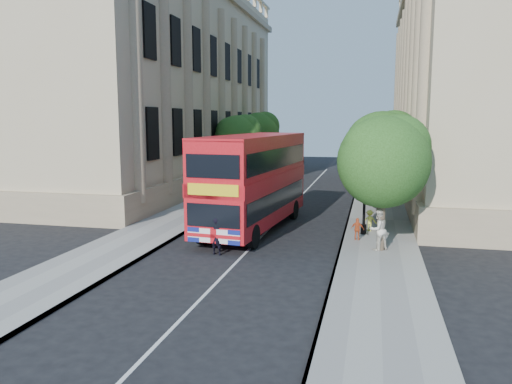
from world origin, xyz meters
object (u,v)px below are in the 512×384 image
Objects in this scene: lamp_post at (365,187)px; woman_pedestrian at (378,229)px; double_decker_bus at (254,179)px; police_constable at (217,236)px; box_van at (254,183)px.

woman_pedestrian is at bearing -77.30° from lamp_post.
lamp_post reaches higher than double_decker_bus.
police_constable is at bearing -22.65° from woman_pedestrian.
lamp_post is at bearing -129.10° from police_constable.
lamp_post is 1.04× the size of box_van.
box_van is (-7.90, 9.19, -1.13)m from lamp_post.
box_van reaches higher than police_constable.
box_van is 14.31m from police_constable.
woman_pedestrian reaches higher than police_constable.
lamp_post is 2.77× the size of woman_pedestrian.
box_van is at bearing -71.18° from police_constable.
lamp_post reaches higher than police_constable.
lamp_post is 5.76m from double_decker_bus.
box_van is 14.94m from woman_pedestrian.
police_constable is at bearing -140.86° from lamp_post.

